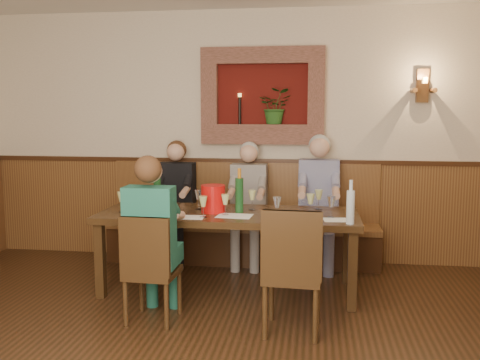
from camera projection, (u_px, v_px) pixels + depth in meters
The scene contains 31 objects.
room_shell at pixel (176, 77), 3.02m from camera, with size 6.04×6.04×2.82m.
wainscoting at pixel (179, 298), 3.19m from camera, with size 6.02×6.02×1.15m.
wall_niche at pixel (266, 100), 5.89m from camera, with size 1.36×0.30×1.06m.
wall_sconce at pixel (423, 87), 5.63m from camera, with size 0.25×0.20×0.35m.
dining_table at pixel (229, 220), 5.00m from camera, with size 2.40×0.90×0.75m.
bench at pixel (242, 233), 5.97m from camera, with size 3.00×0.45×1.11m.
chair_near_left at pixel (152, 290), 4.30m from camera, with size 0.41×0.41×0.89m.
chair_near_right at pixel (292, 296), 4.09m from camera, with size 0.46×0.46×0.98m.
person_bench_left at pixel (175, 213), 5.94m from camera, with size 0.39×0.48×1.36m.
person_bench_mid at pixel (248, 215), 5.83m from camera, with size 0.39×0.48×1.36m.
person_bench_right at pixel (318, 214), 5.71m from camera, with size 0.43×0.52×1.44m.
person_chair_front at pixel (154, 253), 4.32m from camera, with size 0.39×0.48×1.35m.
spittoon_bucket at pixel (213, 199), 4.98m from camera, with size 0.22×0.22×0.26m, color red.
wine_bottle_green_a at pixel (239, 194), 4.96m from camera, with size 0.08×0.08×0.41m.
wine_bottle_green_b at pixel (157, 192), 5.18m from camera, with size 0.09×0.09×0.38m.
water_bottle at pixel (351, 206), 4.47m from camera, with size 0.09×0.09×0.37m.
tasting_sheet_a at pixel (142, 211), 5.02m from camera, with size 0.26×0.18×0.00m, color white.
tasting_sheet_b at pixel (235, 216), 4.82m from camera, with size 0.31×0.22×0.00m, color white.
tasting_sheet_c at pixel (338, 220), 4.64m from camera, with size 0.25×0.18×0.00m, color white.
tasting_sheet_d at pixel (190, 217), 4.75m from camera, with size 0.26×0.18×0.00m, color white.
wine_glass_0 at pixel (121, 202), 5.00m from camera, with size 0.08×0.08×0.19m, color #CDD27D, non-canonical shape.
wine_glass_1 at pixel (154, 199), 5.16m from camera, with size 0.08×0.08×0.19m, color white, non-canonical shape.
wine_glass_2 at pixel (172, 204), 4.88m from camera, with size 0.08×0.08×0.19m, color #CDD27D, non-canonical shape.
wine_glass_3 at pixel (199, 199), 5.13m from camera, with size 0.08×0.08×0.19m, color white, non-canonical shape.
wine_glass_4 at pixel (225, 205), 4.85m from camera, with size 0.08×0.08×0.19m, color #CDD27D, non-canonical shape.
wine_glass_5 at pixel (252, 200), 5.10m from camera, with size 0.08×0.08×0.19m, color #CDD27D, non-canonical shape.
wine_glass_6 at pixel (277, 208), 4.70m from camera, with size 0.08×0.08×0.19m, color white, non-canonical shape.
wine_glass_7 at pixel (310, 204), 4.88m from camera, with size 0.08×0.08×0.19m, color #CDD27D, non-canonical shape.
wine_glass_8 at pixel (331, 207), 4.74m from camera, with size 0.08×0.08×0.19m, color white, non-canonical shape.
wine_glass_9 at pixel (203, 207), 4.75m from camera, with size 0.08×0.08×0.19m, color #CDD27D, non-canonical shape.
wine_glass_10 at pixel (319, 200), 5.12m from camera, with size 0.08×0.08×0.19m, color #CDD27D, non-canonical shape.
Camera 1 is at (0.79, -2.99, 1.71)m, focal length 40.00 mm.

